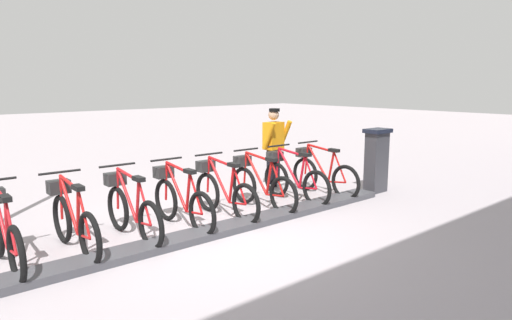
{
  "coord_description": "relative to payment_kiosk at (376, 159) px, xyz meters",
  "views": [
    {
      "loc": [
        -5.24,
        3.67,
        2.18
      ],
      "look_at": [
        0.5,
        -1.2,
        0.9
      ],
      "focal_mm": 31.98,
      "sensor_mm": 36.0,
      "label": 1
    }
  ],
  "objects": [
    {
      "name": "ground_plane",
      "position": [
        -0.05,
        3.99,
        -0.67
      ],
      "size": [
        60.0,
        60.0,
        0.0
      ],
      "primitive_type": "plane",
      "color": "#AFA3A8"
    },
    {
      "name": "dock_rail_base",
      "position": [
        -0.05,
        3.99,
        -0.62
      ],
      "size": [
        0.44,
        7.22,
        0.1
      ],
      "primitive_type": "cube",
      "color": "#47474C",
      "rests_on": "ground"
    },
    {
      "name": "payment_kiosk",
      "position": [
        0.0,
        0.0,
        0.0
      ],
      "size": [
        0.36,
        0.52,
        1.28
      ],
      "color": "#38383D",
      "rests_on": "ground"
    },
    {
      "name": "bike_docked_0",
      "position": [
        0.57,
        0.98,
        -0.24
      ],
      "size": [
        1.72,
        0.54,
        1.02
      ],
      "color": "black",
      "rests_on": "ground"
    },
    {
      "name": "bike_docked_1",
      "position": [
        0.57,
        1.78,
        -0.24
      ],
      "size": [
        1.72,
        0.54,
        1.02
      ],
      "color": "black",
      "rests_on": "ground"
    },
    {
      "name": "bike_docked_2",
      "position": [
        0.57,
        2.58,
        -0.24
      ],
      "size": [
        1.72,
        0.54,
        1.02
      ],
      "color": "black",
      "rests_on": "ground"
    },
    {
      "name": "bike_docked_3",
      "position": [
        0.57,
        3.39,
        -0.24
      ],
      "size": [
        1.72,
        0.54,
        1.02
      ],
      "color": "black",
      "rests_on": "ground"
    },
    {
      "name": "bike_docked_4",
      "position": [
        0.57,
        4.19,
        -0.24
      ],
      "size": [
        1.72,
        0.54,
        1.02
      ],
      "color": "black",
      "rests_on": "ground"
    },
    {
      "name": "bike_docked_5",
      "position": [
        0.57,
        4.99,
        -0.24
      ],
      "size": [
        1.72,
        0.54,
        1.02
      ],
      "color": "black",
      "rests_on": "ground"
    },
    {
      "name": "bike_docked_6",
      "position": [
        0.57,
        5.79,
        -0.24
      ],
      "size": [
        1.72,
        0.54,
        1.02
      ],
      "color": "black",
      "rests_on": "ground"
    },
    {
      "name": "bike_docked_7",
      "position": [
        0.57,
        6.6,
        -0.24
      ],
      "size": [
        1.72,
        0.54,
        1.02
      ],
      "color": "black",
      "rests_on": "ground"
    },
    {
      "name": "worker_near_rack",
      "position": [
        1.59,
        1.33,
        0.24
      ],
      "size": [
        0.49,
        0.66,
        1.66
      ],
      "color": "white",
      "rests_on": "ground"
    }
  ]
}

